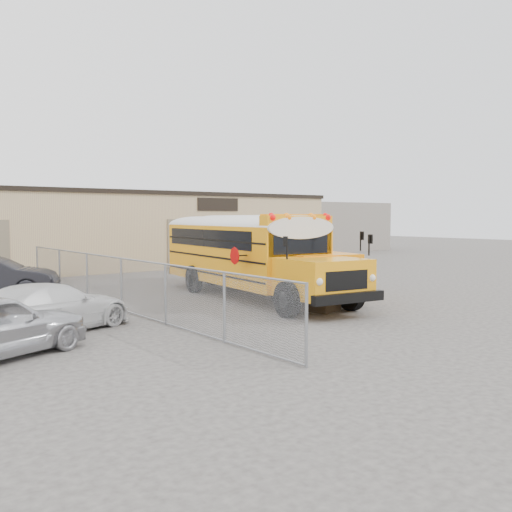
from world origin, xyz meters
TOP-DOWN VIEW (x-y plane):
  - ground at (0.00, 0.00)m, footprint 120.00×120.00m
  - warehouse at (-0.00, 19.99)m, footprint 30.20×10.20m
  - chainlink_fence at (-6.00, 3.00)m, footprint 0.07×18.07m
  - distant_building_right at (24.00, 24.00)m, footprint 10.00×8.00m
  - school_bus_left at (0.22, 9.78)m, footprint 4.09×11.30m
  - school_bus_right at (2.63, 11.44)m, footprint 5.08×11.59m
  - tarp_bundle at (-0.68, -1.04)m, footprint 1.22×1.14m
  - car_white at (-8.97, 1.00)m, footprint 5.07×3.35m

SIDE VIEW (x-z plane):
  - ground at x=0.00m, z-range 0.00..0.00m
  - car_white at x=-8.97m, z-range 0.00..1.37m
  - tarp_bundle at x=-0.68m, z-range 0.02..1.54m
  - chainlink_fence at x=-6.00m, z-range 0.00..1.80m
  - school_bus_left at x=0.22m, z-range 0.25..3.49m
  - school_bus_right at x=2.63m, z-range 0.26..3.56m
  - distant_building_right at x=24.00m, z-range 0.00..4.40m
  - warehouse at x=0.00m, z-range 0.04..4.71m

